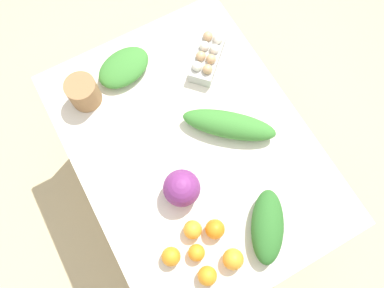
% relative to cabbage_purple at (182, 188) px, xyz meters
% --- Properties ---
extents(ground_plane, '(8.00, 8.00, 0.00)m').
position_rel_cabbage_purple_xyz_m(ground_plane, '(-0.15, 0.13, -0.83)').
color(ground_plane, '#C6B289').
extents(dining_table, '(1.25, 0.94, 0.76)m').
position_rel_cabbage_purple_xyz_m(dining_table, '(-0.15, 0.13, -0.17)').
color(dining_table, silver).
rests_on(dining_table, ground_plane).
extents(cabbage_purple, '(0.14, 0.14, 0.14)m').
position_rel_cabbage_purple_xyz_m(cabbage_purple, '(0.00, 0.00, 0.00)').
color(cabbage_purple, '#7A2D75').
rests_on(cabbage_purple, dining_table).
extents(egg_carton, '(0.25, 0.25, 0.09)m').
position_rel_cabbage_purple_xyz_m(egg_carton, '(-0.47, 0.38, -0.03)').
color(egg_carton, '#B7B7B2').
rests_on(egg_carton, dining_table).
extents(paper_bag, '(0.13, 0.13, 0.13)m').
position_rel_cabbage_purple_xyz_m(paper_bag, '(-0.56, -0.16, -0.01)').
color(paper_bag, '#997047').
rests_on(paper_bag, dining_table).
extents(greens_bunch_scallion, '(0.34, 0.37, 0.09)m').
position_rel_cabbage_purple_xyz_m(greens_bunch_scallion, '(-0.14, 0.30, -0.03)').
color(greens_bunch_scallion, '#3D8433').
rests_on(greens_bunch_scallion, dining_table).
extents(greens_bunch_dandelion, '(0.30, 0.26, 0.10)m').
position_rel_cabbage_purple_xyz_m(greens_bunch_dandelion, '(0.28, 0.21, -0.02)').
color(greens_bunch_dandelion, '#2D6B28').
rests_on(greens_bunch_dandelion, dining_table).
extents(greens_bunch_chard, '(0.22, 0.28, 0.07)m').
position_rel_cabbage_purple_xyz_m(greens_bunch_chard, '(-0.60, 0.04, -0.04)').
color(greens_bunch_chard, '#3D8433').
rests_on(greens_bunch_chard, dining_table).
extents(orange_0, '(0.06, 0.06, 0.06)m').
position_rel_cabbage_purple_xyz_m(orange_0, '(0.23, -0.07, -0.04)').
color(orange_0, orange).
rests_on(orange_0, dining_table).
extents(orange_1, '(0.08, 0.08, 0.08)m').
position_rel_cabbage_purple_xyz_m(orange_1, '(0.19, 0.04, -0.03)').
color(orange_1, orange).
rests_on(orange_1, dining_table).
extents(orange_2, '(0.07, 0.07, 0.07)m').
position_rel_cabbage_purple_xyz_m(orange_2, '(0.20, -0.15, -0.04)').
color(orange_2, orange).
rests_on(orange_2, dining_table).
extents(orange_3, '(0.08, 0.08, 0.08)m').
position_rel_cabbage_purple_xyz_m(orange_3, '(0.32, 0.04, -0.03)').
color(orange_3, orange).
rests_on(orange_3, dining_table).
extents(orange_4, '(0.07, 0.07, 0.07)m').
position_rel_cabbage_purple_xyz_m(orange_4, '(0.15, -0.04, -0.04)').
color(orange_4, orange).
rests_on(orange_4, dining_table).
extents(orange_5, '(0.07, 0.07, 0.07)m').
position_rel_cabbage_purple_xyz_m(orange_5, '(0.32, -0.07, -0.04)').
color(orange_5, orange).
rests_on(orange_5, dining_table).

